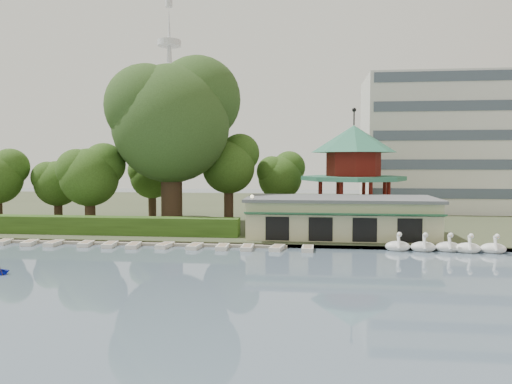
% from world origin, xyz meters
% --- Properties ---
extents(ground_plane, '(220.00, 220.00, 0.00)m').
position_xyz_m(ground_plane, '(0.00, 0.00, 0.00)').
color(ground_plane, slate).
rests_on(ground_plane, ground).
extents(shore, '(220.00, 70.00, 0.40)m').
position_xyz_m(shore, '(0.00, 52.00, 0.20)').
color(shore, '#424930').
rests_on(shore, ground).
extents(embankment, '(220.00, 0.60, 0.30)m').
position_xyz_m(embankment, '(0.00, 17.30, 0.15)').
color(embankment, gray).
rests_on(embankment, ground).
extents(dock, '(34.00, 1.60, 0.24)m').
position_xyz_m(dock, '(-12.00, 17.20, 0.12)').
color(dock, gray).
rests_on(dock, ground).
extents(boathouse, '(18.60, 9.39, 3.90)m').
position_xyz_m(boathouse, '(10.00, 21.97, 2.37)').
color(boathouse, '#BFBB8E').
rests_on(boathouse, shore).
extents(pavilion, '(12.40, 12.40, 13.50)m').
position_xyz_m(pavilion, '(12.00, 32.00, 7.48)').
color(pavilion, '#BFBB8E').
rests_on(pavilion, shore).
extents(office_building, '(38.00, 18.00, 20.00)m').
position_xyz_m(office_building, '(32.67, 49.00, 9.73)').
color(office_building, silver).
rests_on(office_building, shore).
extents(broadcast_tower, '(8.00, 8.00, 96.00)m').
position_xyz_m(broadcast_tower, '(-42.00, 140.00, 33.98)').
color(broadcast_tower, silver).
rests_on(broadcast_tower, ground).
extents(hedge, '(30.00, 2.00, 1.80)m').
position_xyz_m(hedge, '(-15.00, 20.50, 1.30)').
color(hedge, '#305118').
rests_on(hedge, shore).
extents(lamp_post, '(0.36, 0.36, 4.28)m').
position_xyz_m(lamp_post, '(1.50, 19.00, 3.34)').
color(lamp_post, black).
rests_on(lamp_post, shore).
extents(big_tree, '(14.86, 13.85, 19.82)m').
position_xyz_m(big_tree, '(-8.82, 28.22, 13.12)').
color(big_tree, '#3A281C').
rests_on(big_tree, shore).
extents(small_trees, '(39.35, 16.30, 10.86)m').
position_xyz_m(small_trees, '(-14.10, 30.85, 6.48)').
color(small_trees, '#3A281C').
rests_on(small_trees, shore).
extents(swan_boats, '(19.98, 2.18, 1.92)m').
position_xyz_m(swan_boats, '(23.92, 16.56, 0.40)').
color(swan_boats, white).
rests_on(swan_boats, ground).
extents(moored_rowboats, '(34.95, 2.80, 0.36)m').
position_xyz_m(moored_rowboats, '(-10.11, 15.75, 0.18)').
color(moored_rowboats, silver).
rests_on(moored_rowboats, ground).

